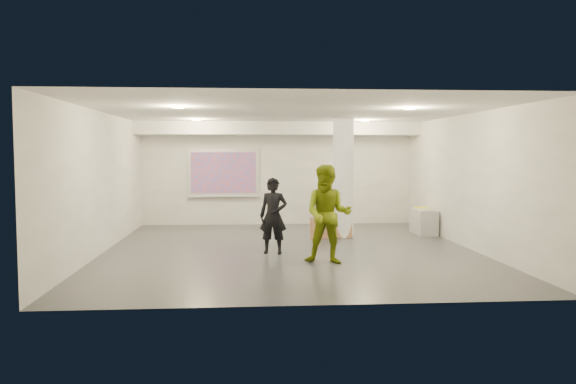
{
  "coord_description": "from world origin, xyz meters",
  "views": [
    {
      "loc": [
        -0.96,
        -12.16,
        2.13
      ],
      "look_at": [
        0.0,
        0.4,
        1.25
      ],
      "focal_mm": 35.0,
      "sensor_mm": 36.0,
      "label": 1
    }
  ],
  "objects": [
    {
      "name": "ceiling",
      "position": [
        0.0,
        0.0,
        3.0
      ],
      "size": [
        8.0,
        9.0,
        0.01
      ],
      "primitive_type": "cube",
      "color": "silver",
      "rests_on": "floor"
    },
    {
      "name": "downlight_ne",
      "position": [
        2.2,
        2.5,
        2.98
      ],
      "size": [
        0.22,
        0.22,
        0.02
      ],
      "primitive_type": "cylinder",
      "color": "#EFC08F",
      "rests_on": "ceiling"
    },
    {
      "name": "wall_front",
      "position": [
        0.0,
        -4.5,
        1.5
      ],
      "size": [
        8.0,
        0.01,
        3.0
      ],
      "primitive_type": "cube",
      "color": "silver",
      "rests_on": "floor"
    },
    {
      "name": "credenza",
      "position": [
        3.72,
        2.2,
        0.32
      ],
      "size": [
        0.49,
        1.12,
        0.65
      ],
      "primitive_type": "cube",
      "rotation": [
        0.0,
        0.0,
        -0.02
      ],
      "color": "#9FA2A5",
      "rests_on": "floor"
    },
    {
      "name": "wall_left",
      "position": [
        -4.0,
        0.0,
        1.5
      ],
      "size": [
        0.01,
        9.0,
        3.0
      ],
      "primitive_type": "cube",
      "color": "silver",
      "rests_on": "floor"
    },
    {
      "name": "postit_pad",
      "position": [
        3.75,
        2.46,
        0.67
      ],
      "size": [
        0.32,
        0.39,
        0.03
      ],
      "primitive_type": "cube",
      "rotation": [
        0.0,
        0.0,
        0.26
      ],
      "color": "#F4FC2D",
      "rests_on": "credenza"
    },
    {
      "name": "cardboard_back",
      "position": [
        1.42,
        1.64,
        0.3
      ],
      "size": [
        0.56,
        0.21,
        0.6
      ],
      "primitive_type": "cube",
      "rotation": [
        -0.26,
        0.0,
        -0.01
      ],
      "color": "#8B5F3E",
      "rests_on": "floor"
    },
    {
      "name": "downlight_se",
      "position": [
        2.2,
        -1.5,
        2.98
      ],
      "size": [
        0.22,
        0.22,
        0.02
      ],
      "primitive_type": "cylinder",
      "color": "#EFC08F",
      "rests_on": "ceiling"
    },
    {
      "name": "floor",
      "position": [
        0.0,
        0.0,
        0.0
      ],
      "size": [
        8.0,
        9.0,
        0.01
      ],
      "primitive_type": "cube",
      "color": "#34363B",
      "rests_on": "ground"
    },
    {
      "name": "papers_stack",
      "position": [
        3.69,
        1.99,
        0.66
      ],
      "size": [
        0.3,
        0.36,
        0.02
      ],
      "primitive_type": "cube",
      "rotation": [
        0.0,
        0.0,
        0.15
      ],
      "color": "silver",
      "rests_on": "credenza"
    },
    {
      "name": "man",
      "position": [
        0.62,
        -1.55,
        0.95
      ],
      "size": [
        1.08,
        0.94,
        1.9
      ],
      "primitive_type": "imported",
      "rotation": [
        0.0,
        0.0,
        -0.27
      ],
      "color": "olive",
      "rests_on": "floor"
    },
    {
      "name": "downlight_sw",
      "position": [
        -2.2,
        -1.5,
        2.98
      ],
      "size": [
        0.22,
        0.22,
        0.02
      ],
      "primitive_type": "cylinder",
      "color": "#EFC08F",
      "rests_on": "ceiling"
    },
    {
      "name": "wall_right",
      "position": [
        4.0,
        0.0,
        1.5
      ],
      "size": [
        0.01,
        9.0,
        3.0
      ],
      "primitive_type": "cube",
      "color": "silver",
      "rests_on": "floor"
    },
    {
      "name": "downlight_nw",
      "position": [
        -2.2,
        2.5,
        2.98
      ],
      "size": [
        0.22,
        0.22,
        0.02
      ],
      "primitive_type": "cylinder",
      "color": "#EFC08F",
      "rests_on": "ceiling"
    },
    {
      "name": "wall_back",
      "position": [
        0.0,
        4.5,
        1.5
      ],
      "size": [
        8.0,
        0.01,
        3.0
      ],
      "primitive_type": "cube",
      "color": "silver",
      "rests_on": "floor"
    },
    {
      "name": "woman",
      "position": [
        -0.37,
        -0.39,
        0.8
      ],
      "size": [
        0.65,
        0.5,
        1.61
      ],
      "primitive_type": "imported",
      "rotation": [
        0.0,
        0.0,
        -0.21
      ],
      "color": "black",
      "rests_on": "floor"
    },
    {
      "name": "cardboard_front",
      "position": [
        0.88,
        1.55,
        0.26
      ],
      "size": [
        0.49,
        0.2,
        0.52
      ],
      "primitive_type": "cube",
      "rotation": [
        -0.17,
        0.0,
        -0.14
      ],
      "color": "#8B5F3E",
      "rests_on": "floor"
    },
    {
      "name": "column",
      "position": [
        1.5,
        1.8,
        1.5
      ],
      "size": [
        0.52,
        0.52,
        3.0
      ],
      "primitive_type": "cylinder",
      "color": "white",
      "rests_on": "floor"
    },
    {
      "name": "projection_screen",
      "position": [
        -1.6,
        4.45,
        1.53
      ],
      "size": [
        2.1,
        0.13,
        1.42
      ],
      "color": "silver",
      "rests_on": "wall_back"
    },
    {
      "name": "soffit_band",
      "position": [
        0.0,
        3.95,
        2.82
      ],
      "size": [
        8.0,
        1.1,
        0.36
      ],
      "primitive_type": "cube",
      "color": "silver",
      "rests_on": "ceiling"
    }
  ]
}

